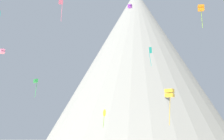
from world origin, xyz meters
name	(u,v)px	position (x,y,z in m)	size (l,w,h in m)	color
rock_massif	(136,65)	(13.15, 95.32, 31.15)	(101.67, 101.67, 64.51)	gray
kite_gold_low	(170,93)	(12.30, 18.44, 8.37)	(1.55, 1.56, 5.16)	gold
kite_green_mid	(36,81)	(-13.56, 42.37, 14.64)	(1.21, 1.18, 4.30)	green
kite_yellow_low	(105,113)	(2.79, 26.35, 6.17)	(0.76, 1.24, 3.03)	yellow
kite_violet_high	(130,6)	(8.80, 55.57, 39.02)	(1.40, 1.42, 1.24)	purple
kite_rainbow_high	(61,6)	(-6.13, 30.31, 27.56)	(0.86, 0.48, 4.61)	#E5668C
kite_orange_mid	(201,8)	(19.73, 25.16, 24.53)	(1.09, 1.14, 4.24)	orange
kite_pink_mid	(3,51)	(-20.90, 40.30, 21.15)	(1.32, 1.33, 1.02)	pink
kite_teal_mid	(150,53)	(12.29, 39.18, 20.35)	(0.69, 0.58, 4.31)	teal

